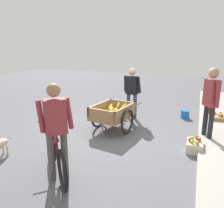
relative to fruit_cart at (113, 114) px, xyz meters
The scene contains 10 objects.
ground_plane 0.51m from the fruit_cart, 15.51° to the left, with size 24.00×24.00×0.00m, color #56565B.
fruit_cart is the anchor object (origin of this frame).
vendor_person 1.23m from the fruit_cart, behind, with size 0.25×0.55×1.53m.
bicycle 2.26m from the fruit_cart, ahead, with size 1.23×1.21×0.85m.
cyclist_person 2.42m from the fruit_cart, ahead, with size 0.39×0.45×1.62m.
fire_hydrant 3.23m from the fruit_cart, 133.06° to the left, with size 0.25×0.25×0.67m.
plastic_bucket 2.44m from the fruit_cart, 135.63° to the left, with size 0.25×0.25×0.24m, color #1966B2.
apple_crate 3.07m from the fruit_cart, 121.62° to the left, with size 0.44×0.32×0.31m.
mixed_fruit_crate 2.12m from the fruit_cart, 76.10° to the left, with size 0.44×0.32×0.31m.
bystander_person 2.35m from the fruit_cart, 93.89° to the left, with size 0.46×0.34×1.70m.
Camera 1 is at (4.87, 1.92, 2.17)m, focal length 35.68 mm.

